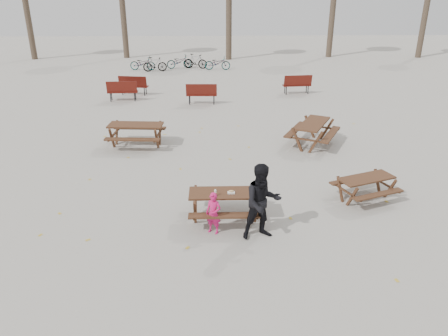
{
  "coord_description": "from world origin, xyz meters",
  "views": [
    {
      "loc": [
        -0.29,
        -9.72,
        5.63
      ],
      "look_at": [
        0.0,
        1.0,
        1.0
      ],
      "focal_mm": 35.0,
      "sensor_mm": 36.0,
      "label": 1
    }
  ],
  "objects_px": {
    "picnic_table_far": "(313,134)",
    "adult": "(262,202)",
    "food_tray": "(231,193)",
    "picnic_table_east": "(365,188)",
    "picnic_table_north": "(136,135)",
    "main_picnic_table": "(225,199)",
    "soda_bottle": "(215,193)",
    "child": "(213,213)"
  },
  "relations": [
    {
      "from": "picnic_table_east",
      "to": "picnic_table_north",
      "type": "distance_m",
      "value": 8.29
    },
    {
      "from": "picnic_table_north",
      "to": "picnic_table_far",
      "type": "xyz_separation_m",
      "value": [
        6.47,
        -0.04,
        0.01
      ]
    },
    {
      "from": "food_tray",
      "to": "picnic_table_far",
      "type": "height_order",
      "value": "picnic_table_far"
    },
    {
      "from": "main_picnic_table",
      "to": "picnic_table_east",
      "type": "relative_size",
      "value": 1.16
    },
    {
      "from": "main_picnic_table",
      "to": "adult",
      "type": "height_order",
      "value": "adult"
    },
    {
      "from": "soda_bottle",
      "to": "picnic_table_far",
      "type": "distance_m",
      "value": 6.68
    },
    {
      "from": "child",
      "to": "picnic_table_far",
      "type": "relative_size",
      "value": 0.53
    },
    {
      "from": "picnic_table_far",
      "to": "adult",
      "type": "bearing_deg",
      "value": -174.86
    },
    {
      "from": "soda_bottle",
      "to": "picnic_table_far",
      "type": "bearing_deg",
      "value": 57.08
    },
    {
      "from": "adult",
      "to": "picnic_table_far",
      "type": "relative_size",
      "value": 0.94
    },
    {
      "from": "picnic_table_east",
      "to": "picnic_table_far",
      "type": "height_order",
      "value": "picnic_table_far"
    },
    {
      "from": "child",
      "to": "main_picnic_table",
      "type": "bearing_deg",
      "value": 88.59
    },
    {
      "from": "soda_bottle",
      "to": "child",
      "type": "relative_size",
      "value": 0.16
    },
    {
      "from": "picnic_table_east",
      "to": "picnic_table_far",
      "type": "xyz_separation_m",
      "value": [
        -0.53,
        4.4,
        0.09
      ]
    },
    {
      "from": "soda_bottle",
      "to": "picnic_table_far",
      "type": "height_order",
      "value": "soda_bottle"
    },
    {
      "from": "picnic_table_east",
      "to": "picnic_table_north",
      "type": "bearing_deg",
      "value": 126.2
    },
    {
      "from": "food_tray",
      "to": "child",
      "type": "relative_size",
      "value": 0.17
    },
    {
      "from": "food_tray",
      "to": "picnic_table_far",
      "type": "relative_size",
      "value": 0.09
    },
    {
      "from": "soda_bottle",
      "to": "picnic_table_north",
      "type": "distance_m",
      "value": 6.33
    },
    {
      "from": "adult",
      "to": "picnic_table_east",
      "type": "bearing_deg",
      "value": 18.25
    },
    {
      "from": "soda_bottle",
      "to": "picnic_table_east",
      "type": "relative_size",
      "value": 0.11
    },
    {
      "from": "adult",
      "to": "picnic_table_east",
      "type": "xyz_separation_m",
      "value": [
        3.08,
        1.85,
        -0.6
      ]
    },
    {
      "from": "child",
      "to": "picnic_table_east",
      "type": "bearing_deg",
      "value": 45.43
    },
    {
      "from": "picnic_table_east",
      "to": "main_picnic_table",
      "type": "bearing_deg",
      "value": 173.12
    },
    {
      "from": "food_tray",
      "to": "picnic_table_east",
      "type": "height_order",
      "value": "food_tray"
    },
    {
      "from": "soda_bottle",
      "to": "picnic_table_north",
      "type": "height_order",
      "value": "soda_bottle"
    },
    {
      "from": "food_tray",
      "to": "picnic_table_far",
      "type": "xyz_separation_m",
      "value": [
        3.23,
        5.48,
        -0.36
      ]
    },
    {
      "from": "food_tray",
      "to": "soda_bottle",
      "type": "relative_size",
      "value": 1.06
    },
    {
      "from": "adult",
      "to": "picnic_table_far",
      "type": "distance_m",
      "value": 6.77
    },
    {
      "from": "main_picnic_table",
      "to": "picnic_table_north",
      "type": "xyz_separation_m",
      "value": [
        -3.08,
        5.46,
        -0.17
      ]
    },
    {
      "from": "picnic_table_east",
      "to": "child",
      "type": "bearing_deg",
      "value": 179.7
    },
    {
      "from": "food_tray",
      "to": "picnic_table_far",
      "type": "distance_m",
      "value": 6.37
    },
    {
      "from": "picnic_table_east",
      "to": "food_tray",
      "type": "bearing_deg",
      "value": 174.61
    },
    {
      "from": "soda_bottle",
      "to": "picnic_table_east",
      "type": "xyz_separation_m",
      "value": [
        4.15,
        1.19,
        -0.51
      ]
    },
    {
      "from": "main_picnic_table",
      "to": "picnic_table_east",
      "type": "distance_m",
      "value": 4.05
    },
    {
      "from": "food_tray",
      "to": "main_picnic_table",
      "type": "bearing_deg",
      "value": 155.88
    },
    {
      "from": "adult",
      "to": "main_picnic_table",
      "type": "bearing_deg",
      "value": 122.04
    },
    {
      "from": "main_picnic_table",
      "to": "soda_bottle",
      "type": "relative_size",
      "value": 10.59
    },
    {
      "from": "child",
      "to": "picnic_table_far",
      "type": "height_order",
      "value": "child"
    },
    {
      "from": "main_picnic_table",
      "to": "food_tray",
      "type": "relative_size",
      "value": 10.0
    },
    {
      "from": "child",
      "to": "food_tray",
      "type": "bearing_deg",
      "value": 75.12
    },
    {
      "from": "main_picnic_table",
      "to": "child",
      "type": "relative_size",
      "value": 1.72
    }
  ]
}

